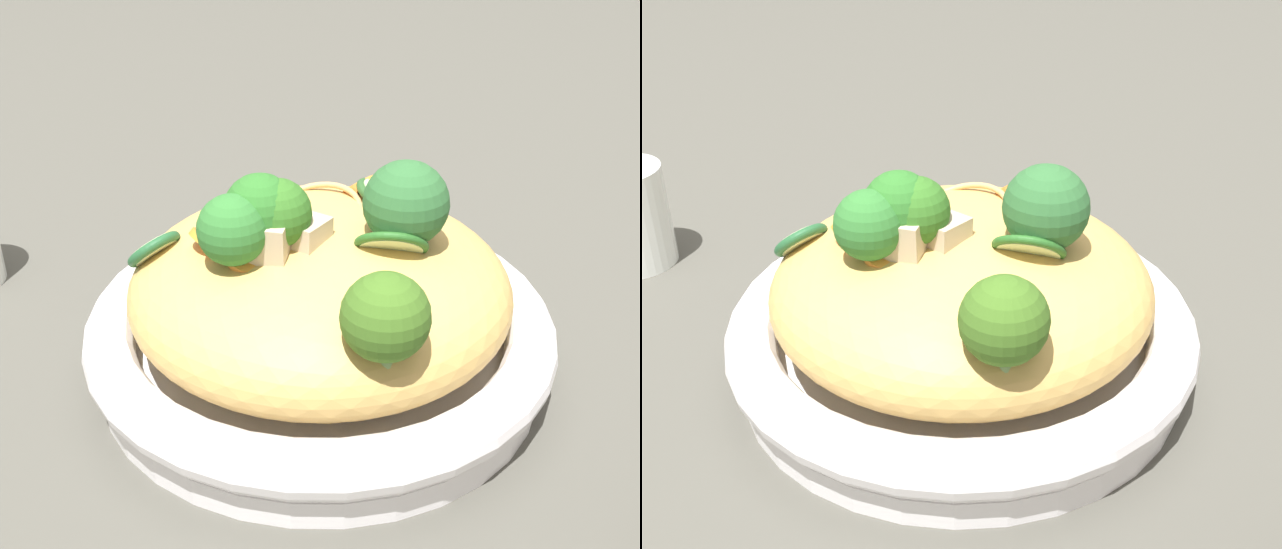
{
  "view_description": "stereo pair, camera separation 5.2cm",
  "coord_description": "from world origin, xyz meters",
  "views": [
    {
      "loc": [
        -0.39,
        -0.22,
        0.34
      ],
      "look_at": [
        0.0,
        0.0,
        0.07
      ],
      "focal_mm": 46.53,
      "sensor_mm": 36.0,
      "label": 1
    },
    {
      "loc": [
        -0.37,
        -0.26,
        0.34
      ],
      "look_at": [
        0.0,
        0.0,
        0.07
      ],
      "focal_mm": 46.53,
      "sensor_mm": 36.0,
      "label": 2
    }
  ],
  "objects": [
    {
      "name": "serving_bowl",
      "position": [
        0.0,
        0.0,
        0.03
      ],
      "size": [
        0.3,
        0.3,
        0.05
      ],
      "color": "white",
      "rests_on": "ground_plane"
    },
    {
      "name": "broccoli_florets",
      "position": [
        -0.03,
        -0.02,
        0.12
      ],
      "size": [
        0.14,
        0.15,
        0.08
      ],
      "color": "#8FAC6A",
      "rests_on": "serving_bowl"
    },
    {
      "name": "chicken_chunks",
      "position": [
        -0.03,
        0.01,
        0.11
      ],
      "size": [
        0.05,
        0.05,
        0.03
      ],
      "color": "#CAB295",
      "rests_on": "serving_bowl"
    },
    {
      "name": "ground_plane",
      "position": [
        0.0,
        0.0,
        0.0
      ],
      "size": [
        3.0,
        3.0,
        0.0
      ],
      "primitive_type": "plane",
      "color": "#4B4941"
    },
    {
      "name": "noodle_heap",
      "position": [
        0.0,
        0.0,
        0.06
      ],
      "size": [
        0.24,
        0.24,
        0.09
      ],
      "color": "tan",
      "rests_on": "serving_bowl"
    },
    {
      "name": "zucchini_slices",
      "position": [
        0.01,
        0.0,
        0.1
      ],
      "size": [
        0.16,
        0.19,
        0.05
      ],
      "color": "beige",
      "rests_on": "serving_bowl"
    },
    {
      "name": "carrot_coins",
      "position": [
        0.0,
        0.02,
        0.1
      ],
      "size": [
        0.16,
        0.08,
        0.03
      ],
      "color": "orange",
      "rests_on": "serving_bowl"
    }
  ]
}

